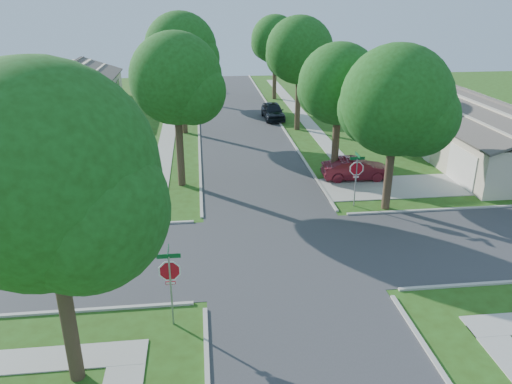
{
  "coord_description": "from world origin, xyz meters",
  "views": [
    {
      "loc": [
        -3.48,
        -19.51,
        10.92
      ],
      "look_at": [
        -0.84,
        3.37,
        1.6
      ],
      "focal_mm": 35.0,
      "sensor_mm": 36.0,
      "label": 1
    }
  ],
  "objects_px": {
    "stop_sign_sw": "(170,274)",
    "tree_w_near": "(177,83)",
    "tree_e_far": "(275,42)",
    "tree_sw_corner": "(48,185)",
    "house_ne_far": "(392,91)",
    "car_driveway": "(356,169)",
    "tree_ne_corner": "(397,106)",
    "tree_e_near": "(340,88)",
    "car_curb_east": "(273,111)",
    "tree_e_mid": "(300,53)",
    "tree_w_far": "(185,47)",
    "tree_w_mid": "(182,52)",
    "stop_sign_ne": "(356,171)",
    "house_ne_near": "(490,140)",
    "car_curb_west": "(200,82)",
    "house_nw_near": "(16,139)",
    "house_nw_far": "(72,92)"
  },
  "relations": [
    {
      "from": "house_nw_near",
      "to": "car_driveway",
      "type": "height_order",
      "value": "house_nw_near"
    },
    {
      "from": "tree_e_far",
      "to": "tree_sw_corner",
      "type": "height_order",
      "value": "tree_sw_corner"
    },
    {
      "from": "tree_e_near",
      "to": "tree_e_far",
      "type": "distance_m",
      "value": 25.0
    },
    {
      "from": "stop_sign_sw",
      "to": "tree_ne_corner",
      "type": "relative_size",
      "value": 0.34
    },
    {
      "from": "house_nw_near",
      "to": "house_ne_near",
      "type": "bearing_deg",
      "value": -7.13
    },
    {
      "from": "car_driveway",
      "to": "tree_w_near",
      "type": "bearing_deg",
      "value": 90.76
    },
    {
      "from": "stop_sign_sw",
      "to": "house_ne_near",
      "type": "relative_size",
      "value": 0.22
    },
    {
      "from": "tree_e_far",
      "to": "car_curb_west",
      "type": "height_order",
      "value": "tree_e_far"
    },
    {
      "from": "tree_e_far",
      "to": "tree_sw_corner",
      "type": "relative_size",
      "value": 0.91
    },
    {
      "from": "house_ne_far",
      "to": "house_nw_near",
      "type": "xyz_separation_m",
      "value": [
        -31.98,
        -14.0,
        0.0
      ]
    },
    {
      "from": "tree_w_mid",
      "to": "tree_sw_corner",
      "type": "xyz_separation_m",
      "value": [
        -2.8,
        -28.0,
        -0.23
      ]
    },
    {
      "from": "tree_e_near",
      "to": "car_curb_east",
      "type": "distance_m",
      "value": 16.65
    },
    {
      "from": "tree_e_near",
      "to": "car_curb_east",
      "type": "relative_size",
      "value": 1.9
    },
    {
      "from": "tree_w_mid",
      "to": "tree_ne_corner",
      "type": "height_order",
      "value": "tree_w_mid"
    },
    {
      "from": "house_ne_near",
      "to": "car_driveway",
      "type": "distance_m",
      "value": 10.29
    },
    {
      "from": "stop_sign_sw",
      "to": "tree_w_near",
      "type": "relative_size",
      "value": 0.33
    },
    {
      "from": "car_curb_east",
      "to": "house_ne_far",
      "type": "bearing_deg",
      "value": 16.88
    },
    {
      "from": "tree_e_mid",
      "to": "tree_w_mid",
      "type": "bearing_deg",
      "value": 180.0
    },
    {
      "from": "tree_e_mid",
      "to": "house_ne_far",
      "type": "distance_m",
      "value": 14.58
    },
    {
      "from": "car_curb_east",
      "to": "car_curb_west",
      "type": "height_order",
      "value": "car_curb_east"
    },
    {
      "from": "stop_sign_sw",
      "to": "tree_w_near",
      "type": "xyz_separation_m",
      "value": [
        0.06,
        13.71,
        4.08
      ]
    },
    {
      "from": "tree_e_mid",
      "to": "tree_sw_corner",
      "type": "relative_size",
      "value": 0.96
    },
    {
      "from": "stop_sign_sw",
      "to": "house_ne_near",
      "type": "height_order",
      "value": "house_ne_near"
    },
    {
      "from": "tree_w_mid",
      "to": "stop_sign_ne",
      "type": "bearing_deg",
      "value": -60.2
    },
    {
      "from": "tree_sw_corner",
      "to": "car_driveway",
      "type": "bearing_deg",
      "value": 49.43
    },
    {
      "from": "stop_sign_ne",
      "to": "house_nw_near",
      "type": "height_order",
      "value": "house_nw_near"
    },
    {
      "from": "car_curb_west",
      "to": "tree_w_mid",
      "type": "bearing_deg",
      "value": 78.55
    },
    {
      "from": "stop_sign_sw",
      "to": "house_nw_near",
      "type": "relative_size",
      "value": 0.22
    },
    {
      "from": "house_ne_near",
      "to": "stop_sign_sw",
      "type": "bearing_deg",
      "value": -142.82
    },
    {
      "from": "tree_e_near",
      "to": "tree_w_near",
      "type": "xyz_separation_m",
      "value": [
        -9.4,
        0.0,
        0.47
      ]
    },
    {
      "from": "house_nw_far",
      "to": "tree_e_mid",
      "type": "bearing_deg",
      "value": -27.91
    },
    {
      "from": "tree_w_near",
      "to": "tree_sw_corner",
      "type": "distance_m",
      "value": 16.24
    },
    {
      "from": "tree_w_near",
      "to": "tree_w_mid",
      "type": "bearing_deg",
      "value": 89.98
    },
    {
      "from": "tree_e_near",
      "to": "tree_sw_corner",
      "type": "height_order",
      "value": "tree_sw_corner"
    },
    {
      "from": "tree_e_mid",
      "to": "tree_w_far",
      "type": "height_order",
      "value": "tree_e_mid"
    },
    {
      "from": "stop_sign_ne",
      "to": "car_curb_east",
      "type": "xyz_separation_m",
      "value": [
        -1.5,
        20.14,
        -1.29
      ]
    },
    {
      "from": "tree_e_near",
      "to": "tree_sw_corner",
      "type": "distance_m",
      "value": 20.12
    },
    {
      "from": "stop_sign_sw",
      "to": "house_nw_near",
      "type": "distance_m",
      "value": 22.71
    },
    {
      "from": "tree_e_near",
      "to": "house_ne_near",
      "type": "distance_m",
      "value": 12.14
    },
    {
      "from": "tree_w_far",
      "to": "tree_e_near",
      "type": "bearing_deg",
      "value": -69.39
    },
    {
      "from": "tree_w_near",
      "to": "house_nw_far",
      "type": "height_order",
      "value": "tree_w_near"
    },
    {
      "from": "house_ne_far",
      "to": "car_curb_west",
      "type": "bearing_deg",
      "value": 146.52
    },
    {
      "from": "house_ne_far",
      "to": "car_driveway",
      "type": "xyz_separation_m",
      "value": [
        -9.99,
        -20.3,
        -0.83
      ]
    },
    {
      "from": "tree_sw_corner",
      "to": "car_curb_west",
      "type": "xyz_separation_m",
      "value": [
        4.24,
        48.68,
        -5.57
      ]
    },
    {
      "from": "tree_e_near",
      "to": "tree_sw_corner",
      "type": "xyz_separation_m",
      "value": [
        -12.19,
        -16.0,
        0.62
      ]
    },
    {
      "from": "tree_w_near",
      "to": "house_ne_far",
      "type": "xyz_separation_m",
      "value": [
        20.64,
        19.99,
        -4.6
      ]
    },
    {
      "from": "tree_e_mid",
      "to": "house_nw_near",
      "type": "distance_m",
      "value": 22.12
    },
    {
      "from": "stop_sign_sw",
      "to": "car_driveway",
      "type": "relative_size",
      "value": 0.72
    },
    {
      "from": "stop_sign_sw",
      "to": "tree_e_far",
      "type": "xyz_separation_m",
      "value": [
        9.45,
        38.71,
        3.95
      ]
    },
    {
      "from": "tree_w_far",
      "to": "house_ne_far",
      "type": "bearing_deg",
      "value": -13.64
    }
  ]
}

